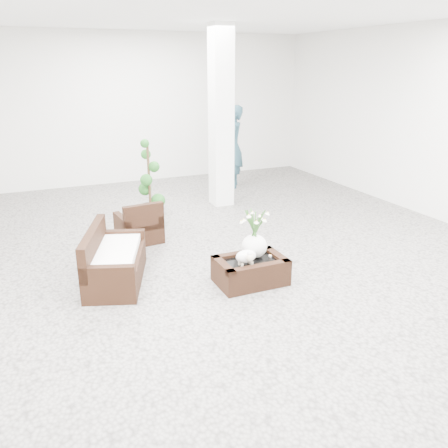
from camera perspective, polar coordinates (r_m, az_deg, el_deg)
name	(u,v)px	position (r m, az deg, el deg)	size (l,w,h in m)	color
ground	(221,262)	(6.88, -0.33, -4.64)	(11.00, 11.00, 0.00)	gray
column	(221,118)	(9.40, -0.36, 12.82)	(0.40, 0.40, 3.50)	white
coffee_table	(250,272)	(6.20, 3.26, -5.85)	(0.90, 0.60, 0.31)	black
sheep_figurine	(246,258)	(5.96, 2.70, -4.13)	(0.28, 0.23, 0.21)	white
planter_narcissus	(255,229)	(6.11, 3.77, -0.59)	(0.44, 0.44, 0.80)	white
tealight	(270,256)	(6.27, 5.66, -3.88)	(0.04, 0.04, 0.03)	white
armchair	(138,221)	(7.69, -10.42, 0.37)	(0.65, 0.62, 0.69)	black
loveseat	(115,256)	(6.31, -13.15, -3.78)	(1.37, 0.66, 0.73)	black
topiary	(149,179)	(8.85, -9.15, 5.44)	(0.39, 0.39, 1.45)	#1B4E19
shopper	(233,147)	(10.93, 1.14, 9.41)	(0.69, 0.45, 1.89)	#294C5B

